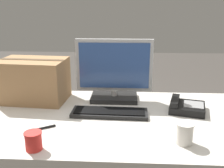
# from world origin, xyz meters

# --- Properties ---
(monitor) EXTENTS (0.50, 0.20, 0.41)m
(monitor) POSITION_xyz_m (0.05, 0.28, 0.92)
(monitor) COLOR black
(monitor) RESTS_ON office_desk
(keyboard) EXTENTS (0.45, 0.16, 0.03)m
(keyboard) POSITION_xyz_m (0.04, 0.03, 0.75)
(keyboard) COLOR black
(keyboard) RESTS_ON office_desk
(desk_phone) EXTENTS (0.25, 0.24, 0.07)m
(desk_phone) POSITION_xyz_m (0.50, 0.11, 0.76)
(desk_phone) COLOR black
(desk_phone) RESTS_ON office_desk
(paper_cup_left) EXTENTS (0.08, 0.08, 0.09)m
(paper_cup_left) POSITION_xyz_m (-0.28, -0.37, 0.78)
(paper_cup_left) COLOR red
(paper_cup_left) RESTS_ON office_desk
(paper_cup_right) EXTENTS (0.08, 0.08, 0.10)m
(paper_cup_right) POSITION_xyz_m (0.41, -0.28, 0.79)
(paper_cup_right) COLOR white
(paper_cup_right) RESTS_ON office_desk
(cardboard_box) EXTENTS (0.45, 0.32, 0.28)m
(cardboard_box) POSITION_xyz_m (-0.48, 0.25, 0.87)
(cardboard_box) COLOR #9E754C
(cardboard_box) RESTS_ON office_desk
(pen_marker) EXTENTS (0.11, 0.07, 0.01)m
(pen_marker) POSITION_xyz_m (-0.29, -0.17, 0.74)
(pen_marker) COLOR black
(pen_marker) RESTS_ON office_desk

